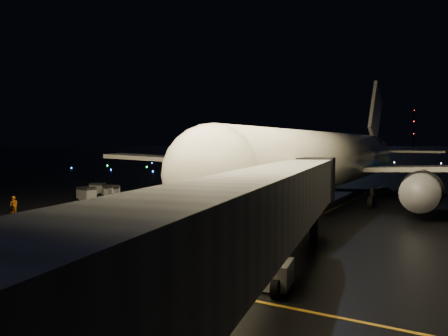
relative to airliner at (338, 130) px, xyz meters
The scene contains 18 objects.
ground 274.23m from the airliner, 92.31° to the left, with size 2000.00×2000.00×0.00m, color black.
lane_centre 14.56m from the airliner, 85.18° to the right, with size 0.25×80.00×0.02m, color gold.
airliner is the anchor object (origin of this frame).
pushback_tug 35.41m from the airliner, 82.09° to the right, with size 4.28×2.24×2.04m, color silver.
belt_loader 21.81m from the airliner, 115.75° to the right, with size 6.69×1.83×3.25m, color silver, non-canonical shape.
crew_b 39.10m from the airliner, 138.44° to the right, with size 0.92×0.72×1.90m, color orange.
crew_c 24.75m from the airliner, 151.55° to the right, with size 1.03×0.43×1.76m, color orange.
safety_cone_0 12.89m from the airliner, 135.61° to the right, with size 0.45×0.45×0.51m, color #F55811.
safety_cone_1 15.13m from the airliner, behind, with size 0.45×0.45×0.51m, color #F55811.
safety_cone_2 15.42m from the airliner, 154.33° to the right, with size 0.45×0.45×0.51m, color #F55811.
safety_cone_3 30.33m from the airliner, 167.37° to the left, with size 0.40×0.40×0.45m, color #F55811.
radio_mast 717.73m from the airliner, 95.68° to the left, with size 1.80×1.80×64.00m, color black.
taxiway_lights 81.13m from the airliner, 97.89° to the left, with size 164.00×92.00×0.36m, color black, non-canonical shape.
baggage_cart_0 25.76m from the airliner, 151.05° to the right, with size 2.07×1.45×1.76m, color gray.
baggage_cart_1 31.75m from the airliner, 160.69° to the right, with size 1.86×1.30×1.58m, color gray.
baggage_cart_2 33.59m from the airliner, 153.49° to the right, with size 2.24×1.57×1.90m, color gray.
baggage_cart_3 31.94m from the airliner, 161.06° to the right, with size 2.12×1.48×1.80m, color gray.
baggage_cart_4 35.57m from the airliner, 166.11° to the right, with size 2.03×1.42×1.73m, color gray.
Camera 1 is at (26.10, -28.86, 7.73)m, focal length 35.00 mm.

